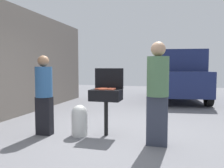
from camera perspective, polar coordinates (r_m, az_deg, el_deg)
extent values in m
plane|color=slate|center=(4.85, -0.79, -12.14)|extent=(24.00, 24.00, 0.00)
cube|color=slate|center=(6.93, -22.74, 5.22)|extent=(0.24, 8.00, 3.06)
cylinder|color=black|center=(4.60, -1.49, -8.50)|extent=(0.08, 0.08, 0.71)
cube|color=black|center=(4.52, -1.50, -2.77)|extent=(0.60, 0.44, 0.22)
cube|color=black|center=(4.70, -0.75, 1.42)|extent=(0.60, 0.05, 0.42)
cylinder|color=#AD4228|center=(4.51, -1.66, -1.21)|extent=(0.13, 0.03, 0.03)
cylinder|color=#C6593D|center=(4.41, -2.05, -1.33)|extent=(0.13, 0.04, 0.03)
cylinder|color=#AD4228|center=(4.45, -0.51, -1.28)|extent=(0.13, 0.03, 0.03)
cylinder|color=#AD4228|center=(4.44, -1.84, -1.30)|extent=(0.13, 0.04, 0.03)
cylinder|color=#B74C33|center=(4.57, -0.51, -1.14)|extent=(0.13, 0.04, 0.03)
cylinder|color=#B74C33|center=(4.50, 0.18, -1.22)|extent=(0.13, 0.03, 0.03)
cylinder|color=#AD4228|center=(4.64, -2.14, -1.07)|extent=(0.13, 0.04, 0.03)
cylinder|color=#AD4228|center=(4.35, -0.37, -1.41)|extent=(0.13, 0.03, 0.03)
cylinder|color=#AD4228|center=(4.46, -3.56, -1.28)|extent=(0.13, 0.04, 0.03)
cylinder|color=#B74C33|center=(4.60, 0.15, -1.10)|extent=(0.13, 0.03, 0.03)
cylinder|color=#AD4228|center=(4.37, -2.61, -1.39)|extent=(0.13, 0.03, 0.03)
cylinder|color=#B74C33|center=(4.54, -3.19, -1.18)|extent=(0.13, 0.04, 0.03)
cylinder|color=#B74C33|center=(4.66, -2.01, -1.04)|extent=(0.13, 0.04, 0.03)
cylinder|color=#AD4228|center=(4.61, -2.75, -1.10)|extent=(0.13, 0.03, 0.03)
cylinder|color=#C6593D|center=(4.38, -0.14, -1.37)|extent=(0.13, 0.03, 0.03)
cylinder|color=#C6593D|center=(4.48, -2.35, -1.25)|extent=(0.13, 0.04, 0.03)
cylinder|color=silver|center=(4.66, -8.14, -9.93)|extent=(0.32, 0.32, 0.46)
sphere|color=silver|center=(4.61, -8.17, -7.16)|extent=(0.31, 0.31, 0.31)
cube|color=black|center=(4.84, -16.58, -7.66)|extent=(0.32, 0.18, 0.77)
cylinder|color=#2D598C|center=(4.75, -16.75, 0.51)|extent=(0.34, 0.34, 0.61)
sphere|color=#936B4C|center=(4.74, -16.86, 5.54)|extent=(0.22, 0.22, 0.22)
cube|color=#333847|center=(4.09, 11.27, -9.04)|extent=(0.36, 0.20, 0.87)
cylinder|color=#4C724C|center=(3.99, 11.43, 1.87)|extent=(0.38, 0.38, 0.69)
sphere|color=tan|center=(4.00, 11.52, 8.59)|extent=(0.25, 0.25, 0.25)
cube|color=navy|center=(9.98, 15.83, 0.61)|extent=(2.44, 4.60, 0.90)
cube|color=navy|center=(9.76, 16.09, 5.52)|extent=(2.07, 2.80, 0.80)
cylinder|color=black|center=(8.69, 23.09, -3.05)|extent=(0.30, 0.66, 0.64)
cylinder|color=black|center=(8.40, 11.11, -3.04)|extent=(0.30, 0.66, 0.64)
cylinder|color=black|center=(11.67, 19.13, -1.18)|extent=(0.30, 0.66, 0.64)
cylinder|color=black|center=(11.46, 10.24, -1.11)|extent=(0.30, 0.66, 0.64)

